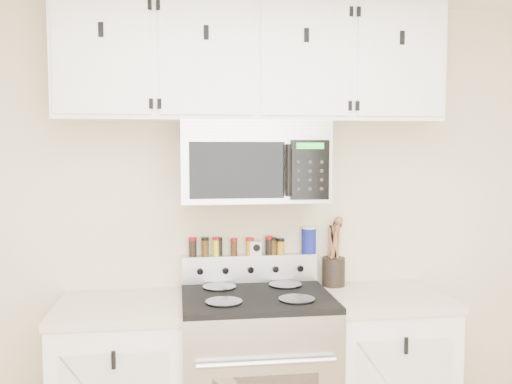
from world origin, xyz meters
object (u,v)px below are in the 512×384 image
at_px(salt_canister, 309,240).
at_px(range, 256,381).
at_px(microwave, 253,161).
at_px(utensil_crock, 334,269).

bearing_deg(salt_canister, range, -140.30).
bearing_deg(microwave, utensil_crock, 12.58).
height_order(range, salt_canister, salt_canister).
relative_size(range, microwave, 1.45).
xyz_separation_m(range, salt_canister, (0.34, 0.28, 0.69)).
height_order(utensil_crock, salt_canister, utensil_crock).
bearing_deg(salt_canister, microwave, -155.39).
height_order(microwave, salt_canister, microwave).
xyz_separation_m(range, utensil_crock, (0.47, 0.23, 0.53)).
relative_size(utensil_crock, salt_canister, 2.46).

